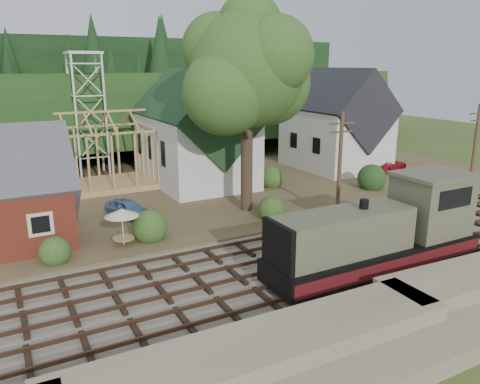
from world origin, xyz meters
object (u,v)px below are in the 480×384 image
locomotive (383,234)px  car_blue (128,208)px  patio_set (122,214)px  car_red (389,165)px

locomotive → car_blue: bearing=122.4°
car_blue → locomotive: bearing=-82.0°
locomotive → patio_set: (-11.67, 10.17, 0.04)m
patio_set → car_red: bearing=14.1°
locomotive → car_red: bearing=43.7°
locomotive → car_blue: size_ratio=3.36×
car_blue → patio_set: (-1.77, -5.44, 1.34)m
car_red → car_blue: bearing=81.1°
car_red → patio_set: patio_set is taller
locomotive → car_red: (18.66, 17.81, -1.30)m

